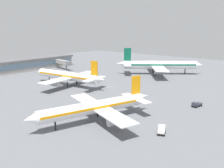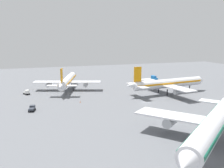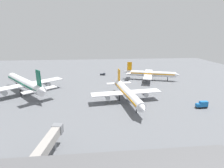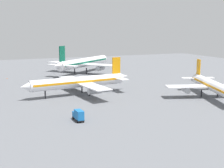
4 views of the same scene
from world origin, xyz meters
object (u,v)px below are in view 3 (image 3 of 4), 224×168
airplane_taxiing (127,93)px  pushback_tractor (103,74)px  airplane_at_gate (150,74)px  airplane_distant (25,83)px  baggage_tug (137,73)px  catering_truck (202,105)px  safety_cone_near_gate (113,80)px

airplane_taxiing → pushback_tractor: airplane_taxiing is taller
airplane_at_gate → pushback_tractor: airplane_at_gate is taller
airplane_taxiing → airplane_distant: (-58.13, 20.67, 0.99)m
airplane_taxiing → airplane_at_gate: bearing=142.8°
pushback_tractor → baggage_tug: (29.89, 1.27, 0.19)m
airplane_at_gate → baggage_tug: 21.80m
airplane_at_gate → catering_truck: airplane_at_gate is taller
safety_cone_near_gate → catering_truck: bearing=-55.8°
airplane_taxiing → catering_truck: bearing=65.0°
baggage_tug → pushback_tractor: bearing=-21.1°
airplane_taxiing → catering_truck: 36.77m
airplane_at_gate → catering_truck: bearing=-62.4°
baggage_tug → catering_truck: bearing=77.0°
airplane_at_gate → safety_cone_near_gate: size_ratio=70.69×
airplane_taxiing → baggage_tug: bearing=155.6°
airplane_distant → safety_cone_near_gate: airplane_distant is taller
airplane_taxiing → airplane_distant: size_ratio=1.01×
safety_cone_near_gate → airplane_at_gate: bearing=1.0°
airplane_at_gate → airplane_taxiing: 51.65m
airplane_distant → pushback_tractor: airplane_distant is taller
airplane_at_gate → airplane_taxiing: size_ratio=0.90×
airplane_distant → catering_truck: 98.40m
catering_truck → baggage_tug: size_ratio=1.53×
pushback_tractor → baggage_tug: baggage_tug is taller
catering_truck → safety_cone_near_gate: (-37.64, 55.47, -1.40)m
airplane_taxiing → safety_cone_near_gate: bearing=176.7°
baggage_tug → airplane_taxiing: bearing=49.0°
airplane_distant → catering_truck: (92.94, -32.00, -4.48)m
airplane_at_gate → airplane_taxiing: (-25.96, -44.65, 0.35)m
pushback_tractor → baggage_tug: size_ratio=1.28×
pushback_tractor → catering_truck: bearing=-47.1°
catering_truck → pushback_tractor: (-44.13, 75.51, -0.73)m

